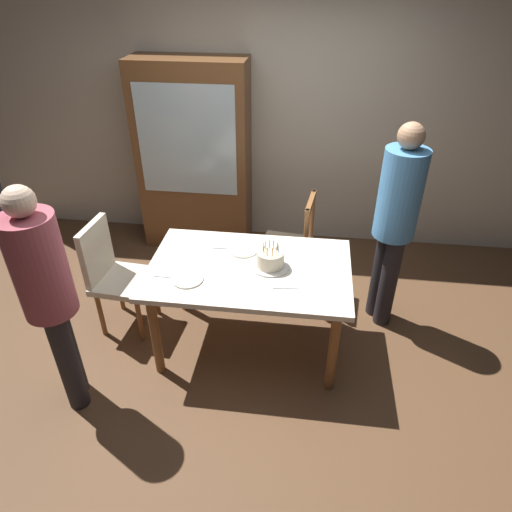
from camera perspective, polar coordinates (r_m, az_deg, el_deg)
name	(u,v)px	position (r m, az deg, el deg)	size (l,w,h in m)	color
ground	(250,343)	(3.81, -0.76, -10.80)	(6.40, 6.40, 0.00)	brown
back_wall	(275,118)	(4.77, 2.36, 16.85)	(6.40, 0.10, 2.60)	beige
dining_table	(249,278)	(3.38, -0.84, -2.73)	(1.47, 0.94, 0.76)	silver
birthday_cake	(270,260)	(3.29, 1.81, -0.48)	(0.28, 0.28, 0.20)	silver
plate_near_celebrant	(188,279)	(3.23, -8.54, -2.88)	(0.22, 0.22, 0.01)	silver
plate_far_side	(244,250)	(3.50, -1.56, 0.75)	(0.22, 0.22, 0.01)	silver
fork_near_celebrant	(166,277)	(3.28, -11.18, -2.56)	(0.18, 0.02, 0.01)	silver
fork_far_side	(224,248)	(3.54, -4.08, 1.03)	(0.18, 0.02, 0.01)	silver
fork_near_guest	(286,288)	(3.12, 3.72, -3.99)	(0.18, 0.02, 0.01)	silver
chair_spindle_back	(289,247)	(4.12, 4.10, 1.14)	(0.49, 0.49, 0.95)	tan
chair_upholstered	(113,271)	(3.84, -17.43, -1.85)	(0.48, 0.47, 0.95)	beige
person_celebrant	(47,292)	(3.06, -24.59, -4.16)	(0.32, 0.32, 1.65)	#262328
person_guest	(396,218)	(3.65, 17.03, 4.57)	(0.32, 0.32, 1.72)	#262328
china_cabinet	(194,158)	(4.73, -7.70, 12.02)	(1.10, 0.45, 1.90)	brown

